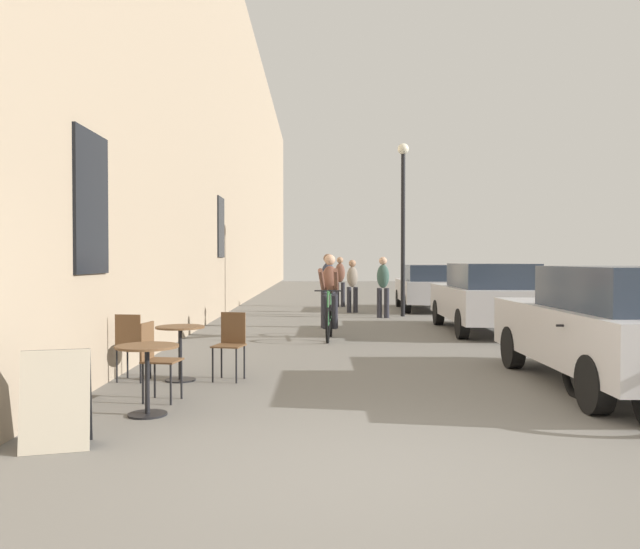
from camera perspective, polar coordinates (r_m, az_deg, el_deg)
name	(u,v)px	position (r m, az deg, el deg)	size (l,w,h in m)	color
ground_plane	(383,475)	(4.97, 5.61, -17.37)	(88.00, 88.00, 0.00)	slate
building_facade_left	(215,118)	(19.36, -9.39, 13.61)	(0.54, 68.00, 11.47)	tan
cafe_table_near	(147,365)	(6.82, -15.18, -7.78)	(0.64, 0.64, 0.72)	black
cafe_chair_near_toward_street	(156,355)	(7.47, -14.45, -7.02)	(0.43, 0.43, 0.89)	black
cafe_table_mid	(180,341)	(8.66, -12.38, -5.84)	(0.64, 0.64, 0.72)	black
cafe_chair_mid_toward_street	(231,341)	(8.62, -7.99, -5.88)	(0.45, 0.45, 0.89)	black
cafe_chair_mid_toward_wall	(131,342)	(8.73, -16.51, -5.83)	(0.43, 0.43, 0.89)	black
sandwich_board_sign	(56,399)	(5.93, -22.49, -10.23)	(0.63, 0.50, 0.84)	black
cyclist_on_bicycle	(330,299)	(12.94, 0.86, -2.18)	(0.52, 1.76, 1.74)	black
pedestrian_near	(328,286)	(15.05, 0.72, -1.03)	(0.35, 0.26, 1.74)	#26262D
pedestrian_mid	(383,284)	(17.69, 5.65, -0.81)	(0.37, 0.29, 1.69)	#26262D
pedestrian_far	(352,283)	(19.41, 2.90, -0.76)	(0.37, 0.28, 1.61)	#26262D
pedestrian_furthest	(340,279)	(21.83, 1.80, -0.38)	(0.36, 0.28, 1.71)	#26262D
street_lamp	(403,207)	(18.30, 7.43, 6.02)	(0.32, 0.32, 4.90)	black
parked_car_nearest	(616,326)	(8.67, 24.91, -4.16)	(1.83, 4.28, 1.52)	#B7B7BC
parked_car_second	(487,297)	(14.60, 14.66, -1.92)	(1.88, 4.31, 1.52)	#B7B7BC
parked_car_third	(427,287)	(20.66, 9.56, -1.08)	(1.85, 4.13, 1.45)	#B7B7BC
parked_motorcycle	(613,374)	(7.35, 24.73, -8.12)	(0.62, 2.15, 0.92)	black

